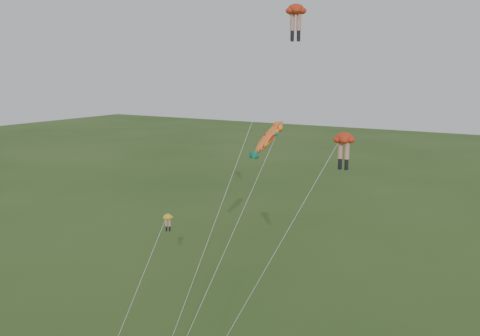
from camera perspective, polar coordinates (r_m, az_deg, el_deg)
The scene contains 4 objects.
legs_kite_red_high at distance 41.42m, azimuth 5.80°, elevation 15.80°, with size 5.17×12.53×24.56m.
legs_kite_red_mid at distance 33.39m, azimuth 10.75°, elevation 2.42°, with size 7.84×6.10×15.99m.
legs_kite_yellow at distance 39.87m, azimuth -8.22°, elevation -6.49°, with size 1.06×8.19×9.22m.
fish_kite at distance 41.03m, azimuth 3.09°, elevation 3.21°, with size 3.00×11.65×16.11m.
Camera 1 is at (19.92, -26.36, 19.78)m, focal length 40.00 mm.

